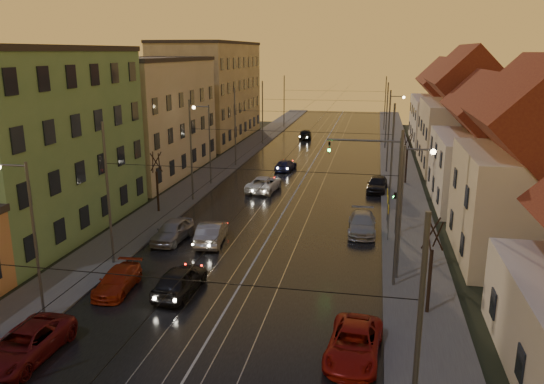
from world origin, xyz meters
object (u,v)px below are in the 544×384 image
Objects in this scene: street_lamp_0 at (28,225)px; parked_left_2 at (118,281)px; street_lamp_3 at (392,121)px; driving_car_1 at (211,233)px; driving_car_3 at (286,165)px; driving_car_0 at (180,280)px; parked_right_2 at (377,184)px; driving_car_4 at (305,134)px; parked_left_1 at (25,345)px; street_lamp_1 at (407,200)px; parked_right_0 at (354,344)px; driving_car_2 at (264,184)px; street_lamp_2 at (207,136)px; traffic_light_mast at (385,173)px; parked_left_3 at (173,231)px; parked_right_1 at (362,224)px.

street_lamp_0 is 1.90× the size of parked_left_2.
street_lamp_3 is 1.72× the size of driving_car_1.
street_lamp_3 is at bearing -137.86° from driving_car_3.
driving_car_0 reaches higher than parked_right_2.
driving_car_4 is 61.89m from parked_left_1.
street_lamp_1 reaches higher than driving_car_0.
driving_car_4 is at bearing 103.92° from parked_right_0.
driving_car_2 reaches higher than driving_car_3.
driving_car_2 is at bearing 94.47° from driving_car_3.
street_lamp_0 is 1.00× the size of street_lamp_3.
parked_right_2 is (16.70, 28.50, -4.14)m from street_lamp_0.
driving_car_2 is 23.24m from parked_left_2.
street_lamp_2 is 1.00× the size of street_lamp_3.
traffic_light_mast is 43.85m from driving_car_4.
street_lamp_3 reaches higher than driving_car_4.
street_lamp_1 is at bearing -9.41° from parked_left_3.
street_lamp_0 is at bearing -136.90° from traffic_light_mast.
parked_right_1 is (-1.44, 0.12, -3.89)m from traffic_light_mast.
parked_left_2 is 0.87× the size of parked_right_0.
parked_left_1 is (-4.77, -39.48, 0.09)m from driving_car_3.
traffic_light_mast reaches higher than parked_left_1.
driving_car_0 is 0.99× the size of driving_car_4.
street_lamp_3 is at bearing 72.80° from parked_left_1.
parked_left_1 is 35.35m from parked_right_2.
parked_left_1 is at bearing 90.55° from driving_car_3.
driving_car_4 is at bearing 104.90° from traffic_light_mast.
street_lamp_0 is 1.59× the size of parked_left_1.
parked_left_3 is at bearing 141.04° from parked_right_0.
parked_right_1 is at bearing 22.59° from parked_left_3.
driving_car_1 is 24.06m from driving_car_3.
traffic_light_mast is 1.71× the size of driving_car_3.
traffic_light_mast reaches higher than parked_left_2.
driving_car_0 is 0.93× the size of parked_right_1.
street_lamp_1 reaches higher than driving_car_4.
street_lamp_1 is at bearing 120.06° from driving_car_3.
parked_left_3 is (0.79, 15.31, 0.06)m from parked_left_1.
street_lamp_3 is at bearing 90.00° from street_lamp_1.
driving_car_1 is 46.31m from driving_car_4.
traffic_light_mast is 1.43× the size of parked_left_1.
driving_car_4 is at bearing 84.25° from street_lamp_0.
parked_right_2 is at bearing 92.58° from parked_right_0.
parked_left_3 is (-3.97, -24.17, 0.15)m from driving_car_3.
traffic_light_mast is 1.58× the size of driving_car_0.
parked_left_3 is (-14.51, -4.23, -3.84)m from traffic_light_mast.
street_lamp_2 reaches higher than driving_car_0.
street_lamp_1 is 27.05m from street_lamp_2.
street_lamp_1 is 8.08m from traffic_light_mast.
driving_car_1 is at bearing -158.92° from parked_right_1.
driving_car_3 is 24.50m from parked_left_3.
driving_car_2 is at bearing 80.85° from parked_left_3.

